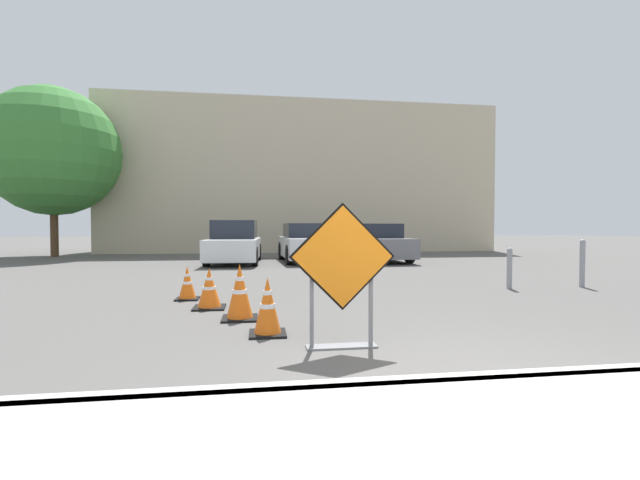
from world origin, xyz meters
The scene contains 14 objects.
ground_plane centered at (0.00, 10.00, 0.00)m, with size 96.00×96.00×0.00m, color #565451.
curb_lip centered at (0.00, 0.00, 0.07)m, with size 29.18×0.20×0.14m.
road_closed_sign centered at (-0.88, 1.38, 0.87)m, with size 1.16×0.20×1.59m.
traffic_cone_nearest centered at (-1.67, 2.09, 0.34)m, with size 0.45×0.45×0.71m.
traffic_cone_second centered at (-2.04, 3.03, 0.39)m, with size 0.50×0.50×0.79m.
traffic_cone_third centered at (-2.57, 3.93, 0.32)m, with size 0.50×0.50×0.66m.
traffic_cone_fourth centered at (-3.06, 4.85, 0.30)m, with size 0.41×0.41×0.61m.
parked_car_nearest centered at (-2.63, 12.70, 0.71)m, with size 1.94×4.34×1.55m.
parked_car_second centered at (0.06, 13.00, 0.68)m, with size 2.04×4.16×1.45m.
parked_car_third centered at (2.75, 12.91, 0.67)m, with size 2.01×4.17×1.44m.
bollard_nearest centered at (3.52, 5.26, 0.47)m, with size 0.12×0.12×0.88m.
bollard_second centered at (5.25, 5.26, 0.55)m, with size 0.12×0.12×1.05m.
building_facade_backdrop centered at (0.65, 21.01, 3.93)m, with size 20.60×5.00×7.86m.
street_tree_behind_lot centered at (-10.67, 17.13, 4.60)m, with size 5.59×5.59×7.40m.
Camera 1 is at (-1.78, -3.15, 1.33)m, focal length 24.00 mm.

